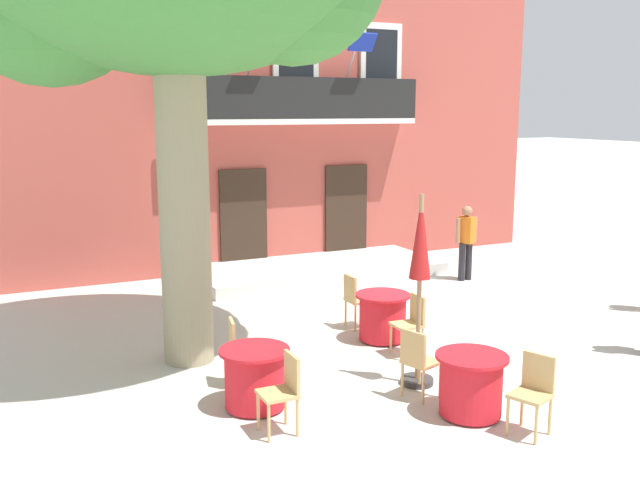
{
  "coord_description": "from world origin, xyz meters",
  "views": [
    {
      "loc": [
        -6.41,
        -9.84,
        3.61
      ],
      "look_at": [
        -1.06,
        1.33,
        1.3
      ],
      "focal_mm": 39.46,
      "sensor_mm": 36.0,
      "label": 1
    }
  ],
  "objects_px": {
    "cafe_chair_front_1": "(284,388)",
    "pedestrian_near_entrance": "(466,239)",
    "cafe_table_near_tree": "(471,385)",
    "ground_planter_left": "(183,273)",
    "cafe_table_middle": "(383,317)",
    "cafe_chair_front_0": "(240,347)",
    "cafe_chair_near_tree_1": "(418,359)",
    "cafe_chair_middle_0": "(411,321)",
    "cafe_chair_near_tree_0": "(534,389)",
    "cafe_chair_middle_1": "(356,297)",
    "cafe_table_front": "(255,378)",
    "cafe_umbrella": "(420,262)"
  },
  "relations": [
    {
      "from": "cafe_table_near_tree",
      "to": "pedestrian_near_entrance",
      "type": "bearing_deg",
      "value": 53.47
    },
    {
      "from": "cafe_table_front",
      "to": "ground_planter_left",
      "type": "relative_size",
      "value": 1.24
    },
    {
      "from": "cafe_table_near_tree",
      "to": "cafe_chair_middle_1",
      "type": "bearing_deg",
      "value": 83.78
    },
    {
      "from": "cafe_chair_near_tree_0",
      "to": "cafe_umbrella",
      "type": "bearing_deg",
      "value": 101.63
    },
    {
      "from": "cafe_chair_near_tree_0",
      "to": "pedestrian_near_entrance",
      "type": "height_order",
      "value": "pedestrian_near_entrance"
    },
    {
      "from": "cafe_table_front",
      "to": "cafe_umbrella",
      "type": "height_order",
      "value": "cafe_umbrella"
    },
    {
      "from": "cafe_table_middle",
      "to": "cafe_chair_front_1",
      "type": "bearing_deg",
      "value": -139.09
    },
    {
      "from": "cafe_chair_front_0",
      "to": "cafe_table_near_tree",
      "type": "bearing_deg",
      "value": -43.63
    },
    {
      "from": "cafe_chair_near_tree_0",
      "to": "pedestrian_near_entrance",
      "type": "distance_m",
      "value": 7.28
    },
    {
      "from": "cafe_chair_middle_0",
      "to": "pedestrian_near_entrance",
      "type": "bearing_deg",
      "value": 43.81
    },
    {
      "from": "cafe_chair_middle_1",
      "to": "pedestrian_near_entrance",
      "type": "distance_m",
      "value": 4.21
    },
    {
      "from": "cafe_chair_front_0",
      "to": "cafe_chair_middle_1",
      "type": "bearing_deg",
      "value": 31.13
    },
    {
      "from": "cafe_chair_middle_1",
      "to": "cafe_table_front",
      "type": "bearing_deg",
      "value": -138.96
    },
    {
      "from": "cafe_umbrella",
      "to": "cafe_chair_front_1",
      "type": "bearing_deg",
      "value": -165.69
    },
    {
      "from": "cafe_table_middle",
      "to": "cafe_chair_middle_0",
      "type": "relative_size",
      "value": 0.95
    },
    {
      "from": "cafe_chair_middle_0",
      "to": "cafe_table_front",
      "type": "height_order",
      "value": "cafe_chair_middle_0"
    },
    {
      "from": "cafe_umbrella",
      "to": "ground_planter_left",
      "type": "height_order",
      "value": "cafe_umbrella"
    },
    {
      "from": "cafe_chair_middle_0",
      "to": "ground_planter_left",
      "type": "relative_size",
      "value": 1.3
    },
    {
      "from": "cafe_table_near_tree",
      "to": "cafe_chair_front_0",
      "type": "distance_m",
      "value": 2.99
    },
    {
      "from": "cafe_chair_near_tree_1",
      "to": "cafe_chair_middle_0",
      "type": "distance_m",
      "value": 1.63
    },
    {
      "from": "cafe_chair_front_0",
      "to": "pedestrian_near_entrance",
      "type": "xyz_separation_m",
      "value": [
        6.27,
        3.49,
        0.37
      ]
    },
    {
      "from": "cafe_chair_middle_0",
      "to": "cafe_table_front",
      "type": "relative_size",
      "value": 1.05
    },
    {
      "from": "cafe_table_near_tree",
      "to": "cafe_chair_front_1",
      "type": "relative_size",
      "value": 0.95
    },
    {
      "from": "cafe_table_near_tree",
      "to": "ground_planter_left",
      "type": "distance_m",
      "value": 7.37
    },
    {
      "from": "cafe_table_near_tree",
      "to": "cafe_chair_middle_0",
      "type": "height_order",
      "value": "cafe_chair_middle_0"
    },
    {
      "from": "cafe_chair_near_tree_0",
      "to": "cafe_chair_near_tree_1",
      "type": "xyz_separation_m",
      "value": [
        -0.64,
        1.37,
        0.0
      ]
    },
    {
      "from": "cafe_table_near_tree",
      "to": "cafe_chair_near_tree_0",
      "type": "height_order",
      "value": "cafe_chair_near_tree_0"
    },
    {
      "from": "cafe_chair_front_1",
      "to": "cafe_umbrella",
      "type": "relative_size",
      "value": 0.36
    },
    {
      "from": "cafe_chair_front_1",
      "to": "cafe_umbrella",
      "type": "distance_m",
      "value": 2.5
    },
    {
      "from": "cafe_chair_front_0",
      "to": "cafe_chair_front_1",
      "type": "distance_m",
      "value": 1.5
    },
    {
      "from": "cafe_chair_front_1",
      "to": "pedestrian_near_entrance",
      "type": "distance_m",
      "value": 8.03
    },
    {
      "from": "cafe_chair_near_tree_0",
      "to": "cafe_table_front",
      "type": "distance_m",
      "value": 3.26
    },
    {
      "from": "cafe_chair_near_tree_0",
      "to": "cafe_chair_front_0",
      "type": "bearing_deg",
      "value": 132.56
    },
    {
      "from": "cafe_chair_middle_1",
      "to": "cafe_chair_front_0",
      "type": "height_order",
      "value": "same"
    },
    {
      "from": "cafe_table_middle",
      "to": "cafe_umbrella",
      "type": "relative_size",
      "value": 0.34
    },
    {
      "from": "cafe_chair_front_1",
      "to": "cafe_chair_middle_0",
      "type": "bearing_deg",
      "value": 29.79
    },
    {
      "from": "cafe_chair_middle_1",
      "to": "cafe_umbrella",
      "type": "height_order",
      "value": "cafe_umbrella"
    },
    {
      "from": "cafe_table_near_tree",
      "to": "cafe_chair_front_1",
      "type": "bearing_deg",
      "value": 165.5
    },
    {
      "from": "pedestrian_near_entrance",
      "to": "cafe_chair_middle_1",
      "type": "bearing_deg",
      "value": -152.41
    },
    {
      "from": "cafe_chair_near_tree_1",
      "to": "cafe_table_front",
      "type": "bearing_deg",
      "value": 162.41
    },
    {
      "from": "cafe_table_near_tree",
      "to": "cafe_chair_near_tree_1",
      "type": "height_order",
      "value": "cafe_chair_near_tree_1"
    },
    {
      "from": "ground_planter_left",
      "to": "pedestrian_near_entrance",
      "type": "xyz_separation_m",
      "value": [
        5.69,
        -1.64,
        0.51
      ]
    },
    {
      "from": "cafe_umbrella",
      "to": "pedestrian_near_entrance",
      "type": "distance_m",
      "value": 6.11
    },
    {
      "from": "cafe_chair_middle_0",
      "to": "pedestrian_near_entrance",
      "type": "xyz_separation_m",
      "value": [
        3.59,
        3.45,
        0.37
      ]
    },
    {
      "from": "cafe_chair_middle_0",
      "to": "ground_planter_left",
      "type": "xyz_separation_m",
      "value": [
        -2.1,
        5.09,
        -0.14
      ]
    },
    {
      "from": "pedestrian_near_entrance",
      "to": "cafe_umbrella",
      "type": "bearing_deg",
      "value": -132.95
    },
    {
      "from": "cafe_table_middle",
      "to": "cafe_chair_front_0",
      "type": "relative_size",
      "value": 0.95
    },
    {
      "from": "cafe_chair_front_0",
      "to": "cafe_umbrella",
      "type": "distance_m",
      "value": 2.61
    },
    {
      "from": "cafe_table_middle",
      "to": "pedestrian_near_entrance",
      "type": "xyz_separation_m",
      "value": [
        3.64,
        2.69,
        0.51
      ]
    },
    {
      "from": "pedestrian_near_entrance",
      "to": "cafe_table_near_tree",
      "type": "bearing_deg",
      "value": -126.53
    }
  ]
}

